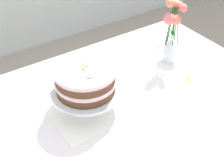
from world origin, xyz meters
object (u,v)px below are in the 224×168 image
object	(u,v)px
layer_cake	(85,79)
flower_vase	(172,33)
cake_stand	(86,93)
dining_table	(130,123)

from	to	relation	value
layer_cake	flower_vase	distance (m)	0.53
layer_cake	flower_vase	world-z (taller)	flower_vase
cake_stand	flower_vase	distance (m)	0.54
dining_table	cake_stand	world-z (taller)	cake_stand
cake_stand	layer_cake	bearing A→B (deg)	-37.60
cake_stand	layer_cake	xyz separation A→B (m)	(0.00, -0.00, 0.07)
dining_table	cake_stand	bearing A→B (deg)	147.40
layer_cake	flower_vase	size ratio (longest dim) A/B	0.74
dining_table	flower_vase	world-z (taller)	flower_vase
dining_table	flower_vase	xyz separation A→B (m)	(0.37, 0.18, 0.25)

